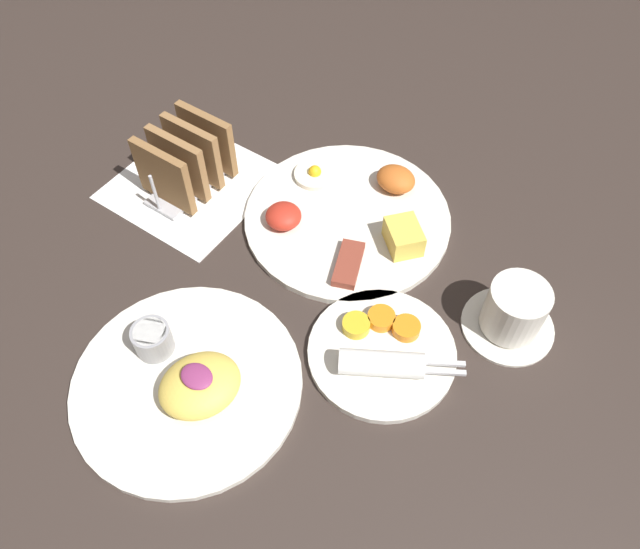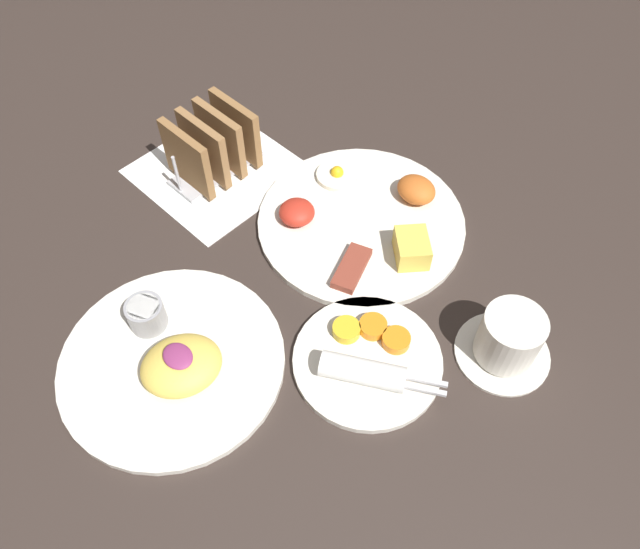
{
  "view_description": "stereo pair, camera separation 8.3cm",
  "coord_description": "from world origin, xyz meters",
  "px_view_note": "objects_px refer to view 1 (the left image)",
  "views": [
    {
      "loc": [
        0.32,
        -0.36,
        0.7
      ],
      "look_at": [
        0.04,
        0.04,
        0.03
      ],
      "focal_mm": 35.0,
      "sensor_mm": 36.0,
      "label": 1
    },
    {
      "loc": [
        0.38,
        -0.31,
        0.7
      ],
      "look_at": [
        0.04,
        0.04,
        0.03
      ],
      "focal_mm": 35.0,
      "sensor_mm": 36.0,
      "label": 2
    }
  ],
  "objects_px": {
    "plate_foreground": "(188,380)",
    "toast_rack": "(186,160)",
    "plate_condiments": "(381,353)",
    "coffee_cup": "(514,312)",
    "plate_breakfast": "(350,215)"
  },
  "relations": [
    {
      "from": "plate_condiments",
      "to": "toast_rack",
      "type": "relative_size",
      "value": 1.34
    },
    {
      "from": "plate_foreground",
      "to": "toast_rack",
      "type": "height_order",
      "value": "toast_rack"
    },
    {
      "from": "plate_condiments",
      "to": "coffee_cup",
      "type": "distance_m",
      "value": 0.18
    },
    {
      "from": "toast_rack",
      "to": "coffee_cup",
      "type": "height_order",
      "value": "toast_rack"
    },
    {
      "from": "plate_condiments",
      "to": "coffee_cup",
      "type": "relative_size",
      "value": 1.65
    },
    {
      "from": "plate_breakfast",
      "to": "toast_rack",
      "type": "height_order",
      "value": "toast_rack"
    },
    {
      "from": "plate_foreground",
      "to": "toast_rack",
      "type": "bearing_deg",
      "value": 130.86
    },
    {
      "from": "plate_condiments",
      "to": "coffee_cup",
      "type": "bearing_deg",
      "value": 49.6
    },
    {
      "from": "toast_rack",
      "to": "plate_foreground",
      "type": "bearing_deg",
      "value": -49.14
    },
    {
      "from": "plate_condiments",
      "to": "plate_foreground",
      "type": "xyz_separation_m",
      "value": [
        -0.17,
        -0.17,
        0.0
      ]
    },
    {
      "from": "plate_condiments",
      "to": "plate_foreground",
      "type": "distance_m",
      "value": 0.24
    },
    {
      "from": "plate_breakfast",
      "to": "coffee_cup",
      "type": "bearing_deg",
      "value": -8.31
    },
    {
      "from": "plate_condiments",
      "to": "toast_rack",
      "type": "xyz_separation_m",
      "value": [
        -0.4,
        0.09,
        0.04
      ]
    },
    {
      "from": "plate_condiments",
      "to": "coffee_cup",
      "type": "height_order",
      "value": "coffee_cup"
    },
    {
      "from": "plate_breakfast",
      "to": "coffee_cup",
      "type": "distance_m",
      "value": 0.27
    }
  ]
}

